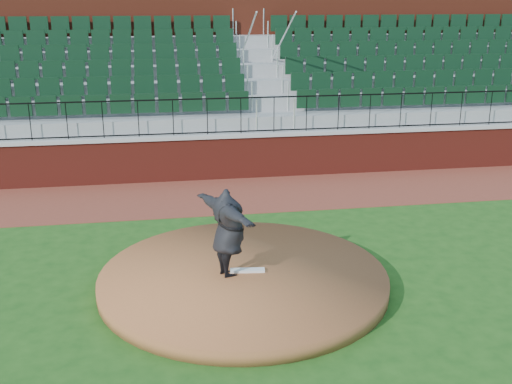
% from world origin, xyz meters
% --- Properties ---
extents(ground, '(90.00, 90.00, 0.00)m').
position_xyz_m(ground, '(0.00, 0.00, 0.00)').
color(ground, '#1D4B15').
rests_on(ground, ground).
extents(warning_track, '(34.00, 3.20, 0.01)m').
position_xyz_m(warning_track, '(0.00, 5.40, 0.01)').
color(warning_track, brown).
rests_on(warning_track, ground).
extents(field_wall, '(34.00, 0.35, 1.20)m').
position_xyz_m(field_wall, '(0.00, 7.00, 0.60)').
color(field_wall, maroon).
rests_on(field_wall, ground).
extents(wall_cap, '(34.00, 0.45, 0.10)m').
position_xyz_m(wall_cap, '(0.00, 7.00, 1.25)').
color(wall_cap, '#B7B7B7').
rests_on(wall_cap, field_wall).
extents(wall_railing, '(34.00, 0.05, 1.00)m').
position_xyz_m(wall_railing, '(0.00, 7.00, 1.80)').
color(wall_railing, black).
rests_on(wall_railing, wall_cap).
extents(seating_stands, '(34.00, 5.10, 4.60)m').
position_xyz_m(seating_stands, '(0.00, 9.72, 2.30)').
color(seating_stands, gray).
rests_on(seating_stands, ground).
extents(concourse_wall, '(34.00, 0.50, 5.50)m').
position_xyz_m(concourse_wall, '(0.00, 12.52, 2.75)').
color(concourse_wall, maroon).
rests_on(concourse_wall, ground).
extents(pitchers_mound, '(5.19, 5.19, 0.25)m').
position_xyz_m(pitchers_mound, '(-0.47, 0.07, 0.12)').
color(pitchers_mound, brown).
rests_on(pitchers_mound, ground).
extents(pitching_rubber, '(0.64, 0.23, 0.04)m').
position_xyz_m(pitching_rubber, '(-0.39, 0.10, 0.27)').
color(pitching_rubber, white).
rests_on(pitching_rubber, pitchers_mound).
extents(pitcher, '(1.21, 2.05, 1.62)m').
position_xyz_m(pitcher, '(-0.74, 0.02, 1.06)').
color(pitcher, black).
rests_on(pitcher, pitchers_mound).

